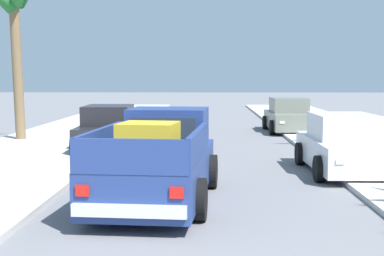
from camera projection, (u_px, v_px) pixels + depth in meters
The scene contains 8 objects.
sidewalk_left at pixel (22, 157), 17.19m from camera, with size 4.98×60.00×0.12m, color beige.
curb_left at pixel (58, 158), 17.16m from camera, with size 0.16×60.00×0.10m, color silver.
curb_right at pixel (360, 159), 16.92m from camera, with size 0.16×60.00×0.10m, color silver.
pickup_truck at pixel (158, 161), 11.52m from camera, with size 2.51×5.34×1.80m.
car_left_near at pixel (289, 116), 25.48m from camera, with size 2.08×4.28×1.54m.
car_right_near at pixel (344, 146), 14.80m from camera, with size 2.07×4.28×1.54m.
car_left_mid at pixel (109, 130), 19.13m from camera, with size 2.11×4.30×1.54m.
palm_tree_right_fore at pixel (11, 2), 20.80m from camera, with size 3.39×3.60×6.41m.
Camera 1 is at (-0.02, -4.89, 2.54)m, focal length 53.00 mm.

